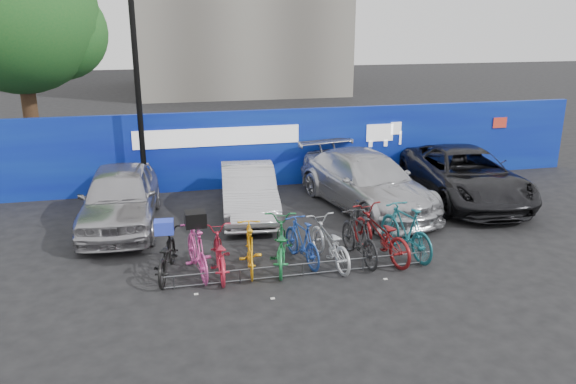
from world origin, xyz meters
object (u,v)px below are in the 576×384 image
object	(u,v)px
bike_rack	(303,269)
bike_3	(250,247)
car_2	(366,181)
bike_6	(329,243)
car_3	(465,175)
bike_0	(166,254)
bike_2	(219,253)
bike_9	(406,230)
car_1	(248,191)
tree	(25,18)
bike_4	(280,244)
bike_1	(197,250)
bike_7	(359,237)
car_0	(120,197)
bike_5	(302,241)
bike_8	(380,234)
lamppost	(138,86)

from	to	relation	value
bike_rack	bike_3	distance (m)	1.20
car_2	bike_6	world-z (taller)	car_2
car_3	bike_0	distance (m)	9.14
bike_6	bike_3	bearing A→B (deg)	-11.48
bike_rack	bike_3	size ratio (longest dim) A/B	3.29
bike_2	bike_9	distance (m)	4.16
bike_9	car_1	bearing A→B (deg)	-60.38
tree	bike_3	world-z (taller)	tree
bike_rack	bike_9	xyz separation A→B (m)	(2.49, 0.58, 0.42)
tree	bike_rack	xyz separation A→B (m)	(6.77, -10.66, -4.91)
bike_3	bike_6	distance (m)	1.70
bike_4	car_1	bearing A→B (deg)	-75.30
bike_1	bike_4	world-z (taller)	bike_1
bike_3	bike_7	xyz separation A→B (m)	(2.39, -0.04, 0.04)
car_0	car_3	world-z (taller)	car_0
car_2	bike_6	xyz separation A→B (m)	(-2.10, -3.41, -0.26)
bike_4	bike_9	bearing A→B (deg)	-167.98
tree	bike_0	size ratio (longest dim) A/B	4.41
bike_9	car_0	bearing A→B (deg)	-39.13
car_3	car_0	bearing A→B (deg)	-173.47
bike_2	bike_4	xyz separation A→B (m)	(1.31, 0.10, 0.04)
bike_5	car_1	bearing A→B (deg)	-91.06
bike_0	bike_8	world-z (taller)	bike_8
car_3	bike_0	xyz separation A→B (m)	(-8.54, -3.24, -0.27)
tree	car_2	size ratio (longest dim) A/B	1.50
bike_1	bike_6	size ratio (longest dim) A/B	0.94
tree	bike_rack	size ratio (longest dim) A/B	1.39
bike_6	car_2	bearing A→B (deg)	-130.45
bike_3	bike_5	distance (m)	1.16
bike_4	bike_5	xyz separation A→B (m)	(0.49, 0.09, -0.02)
bike_rack	bike_1	world-z (taller)	bike_1
bike_3	bike_7	bearing A→B (deg)	-174.75
bike_1	bike_5	distance (m)	2.24
bike_rack	car_3	distance (m)	7.04
bike_3	bike_8	size ratio (longest dim) A/B	0.82
car_1	bike_7	xyz separation A→B (m)	(1.87, -3.50, -0.11)
tree	bike_4	bearing A→B (deg)	-57.42
bike_7	bike_9	bearing A→B (deg)	178.25
lamppost	bike_3	size ratio (longest dim) A/B	3.59
lamppost	bike_6	distance (m)	7.31
bike_rack	bike_2	size ratio (longest dim) A/B	3.13
tree	car_0	size ratio (longest dim) A/B	1.73
bike_1	bike_6	world-z (taller)	bike_1
lamppost	bike_4	distance (m)	6.70
bike_rack	car_2	xyz separation A→B (m)	(2.79, 3.88, 0.59)
car_2	bike_rack	bearing A→B (deg)	-137.06
bike_1	bike_2	xyz separation A→B (m)	(0.43, -0.11, -0.06)
bike_5	bike_6	world-z (taller)	bike_5
car_1	bike_5	size ratio (longest dim) A/B	2.42
lamppost	car_0	world-z (taller)	lamppost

